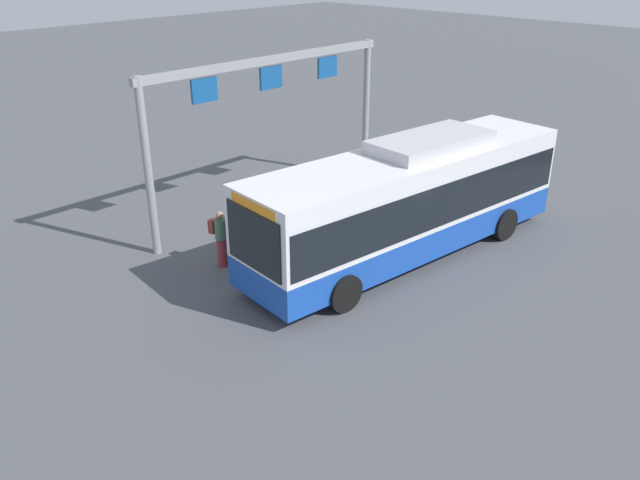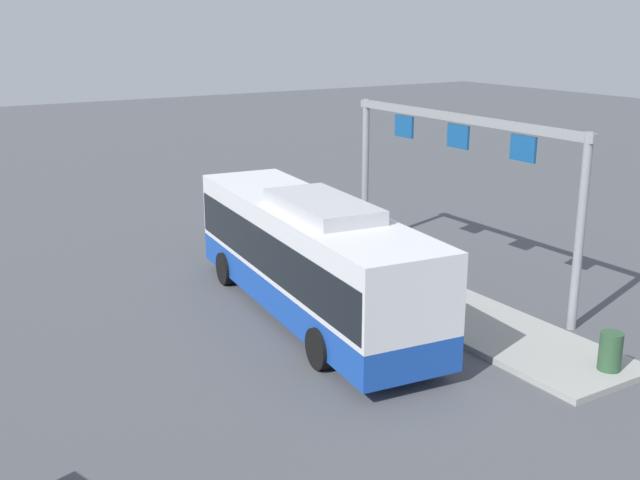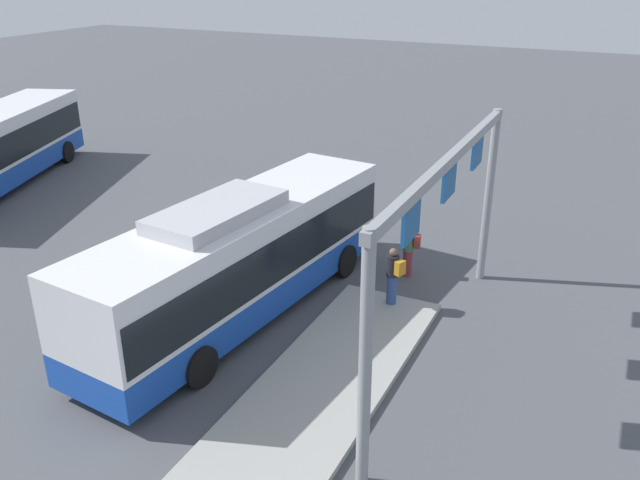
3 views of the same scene
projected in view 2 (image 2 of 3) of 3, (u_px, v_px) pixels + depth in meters
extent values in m
plane|color=#4C4F54|center=(310.00, 315.00, 21.35)|extent=(120.00, 120.00, 0.00)
cube|color=#9E9E99|center=(465.00, 316.00, 21.10)|extent=(10.00, 2.80, 0.16)
cube|color=#1947AD|center=(309.00, 289.00, 21.13)|extent=(10.86, 3.63, 0.85)
cube|color=silver|center=(309.00, 241.00, 20.75)|extent=(10.86, 3.63, 1.90)
cube|color=black|center=(309.00, 248.00, 20.81)|extent=(10.65, 3.64, 1.20)
cube|color=black|center=(240.00, 203.00, 25.41)|extent=(0.27, 2.12, 1.50)
cube|color=#B7B7BC|center=(322.00, 206.00, 19.75)|extent=(3.89, 2.14, 0.36)
cube|color=orange|center=(240.00, 178.00, 25.11)|extent=(0.31, 1.75, 0.28)
cylinder|color=black|center=(226.00, 268.00, 23.76)|extent=(1.03, 0.41, 1.00)
cylinder|color=black|center=(297.00, 258.00, 24.76)|extent=(1.03, 0.41, 1.00)
cylinder|color=black|center=(320.00, 348.00, 18.00)|extent=(1.03, 0.41, 1.00)
cylinder|color=black|center=(407.00, 331.00, 19.01)|extent=(1.03, 0.41, 1.00)
cylinder|color=#334C8C|center=(372.00, 256.00, 24.68)|extent=(0.36, 0.36, 0.85)
cylinder|color=black|center=(372.00, 234.00, 24.48)|extent=(0.44, 0.44, 0.60)
sphere|color=brown|center=(372.00, 222.00, 24.37)|extent=(0.22, 0.22, 0.22)
cube|color=#BF7F1E|center=(380.00, 233.00, 24.52)|extent=(0.33, 0.27, 0.40)
cylinder|color=maroon|center=(329.00, 246.00, 26.34)|extent=(0.33, 0.33, 0.85)
cylinder|color=#476B4C|center=(329.00, 226.00, 26.14)|extent=(0.39, 0.39, 0.60)
sphere|color=#9E755B|center=(329.00, 214.00, 26.03)|extent=(0.22, 0.22, 0.22)
cube|color=maroon|center=(334.00, 223.00, 26.30)|extent=(0.31, 0.23, 0.40)
cylinder|color=gray|center=(580.00, 234.00, 19.73)|extent=(0.24, 0.24, 5.20)
cylinder|color=gray|center=(365.00, 173.00, 27.48)|extent=(0.24, 0.24, 5.20)
cube|color=gray|center=(459.00, 118.00, 22.93)|extent=(9.89, 0.20, 0.24)
cube|color=#144C8C|center=(523.00, 148.00, 20.95)|extent=(0.90, 0.08, 0.70)
cube|color=#144C8C|center=(458.00, 136.00, 23.08)|extent=(0.90, 0.08, 0.70)
cube|color=#144C8C|center=(404.00, 126.00, 25.21)|extent=(0.90, 0.08, 0.70)
cylinder|color=#2D5133|center=(610.00, 351.00, 17.58)|extent=(0.52, 0.52, 0.90)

